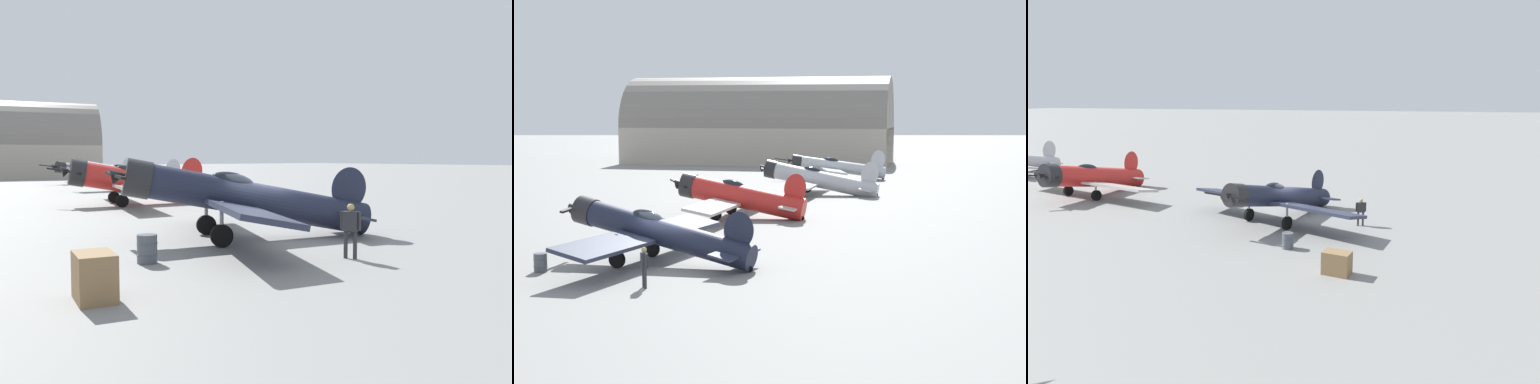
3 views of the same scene
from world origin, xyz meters
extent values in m
plane|color=gray|center=(0.00, 0.00, 0.00)|extent=(400.00, 400.00, 0.00)
cylinder|color=#1E2338|center=(0.00, 0.00, 1.50)|extent=(9.05, 4.76, 2.98)
cylinder|color=#232326|center=(-4.06, 1.70, 2.35)|extent=(1.58, 1.71, 1.52)
cone|color=#232326|center=(-4.66, 1.96, 2.47)|extent=(0.82, 0.78, 0.66)
cube|color=black|center=(-4.80, 2.01, 2.47)|extent=(0.71, 2.67, 0.24)
ellipsoid|color=black|center=(-0.85, 0.36, 2.22)|extent=(1.95, 1.40, 0.99)
cube|color=#282D42|center=(-1.02, 0.43, 1.37)|extent=(6.51, 11.89, 0.55)
ellipsoid|color=#1E2338|center=(3.56, -1.50, 1.87)|extent=(1.70, 0.81, 1.97)
cube|color=#282D42|center=(3.38, -1.42, 0.86)|extent=(2.33, 3.56, 0.31)
cylinder|color=#999BA0|center=(-2.12, -0.77, 1.00)|extent=(0.14, 0.14, 1.20)
cylinder|color=black|center=(-2.12, -0.77, 0.40)|extent=(0.82, 0.49, 0.80)
cylinder|color=#999BA0|center=(-0.93, 2.06, 1.00)|extent=(0.14, 0.14, 1.20)
cylinder|color=black|center=(-0.93, 2.06, 0.40)|extent=(0.82, 0.49, 0.80)
cylinder|color=black|center=(4.07, -1.71, 0.14)|extent=(0.30, 0.20, 0.28)
cylinder|color=red|center=(3.16, 16.42, 1.43)|extent=(8.65, 3.68, 3.03)
cylinder|color=#232326|center=(-0.70, 17.43, 2.14)|extent=(1.58, 1.95, 1.84)
cone|color=#232326|center=(-1.33, 17.60, 2.26)|extent=(0.82, 0.86, 0.80)
cube|color=black|center=(-1.47, 17.63, 2.26)|extent=(1.45, 2.40, 0.45)
ellipsoid|color=black|center=(2.35, 16.64, 2.25)|extent=(1.93, 1.19, 0.97)
cube|color=#BCB7B2|center=(2.19, 16.68, 1.17)|extent=(5.29, 13.60, 0.52)
ellipsoid|color=red|center=(6.57, 15.54, 2.11)|extent=(1.80, 0.58, 2.23)
cube|color=#BCB7B2|center=(6.38, 15.59, 0.91)|extent=(1.92, 3.57, 0.29)
cylinder|color=#999BA0|center=(1.28, 15.17, 0.91)|extent=(0.14, 0.14, 1.02)
cylinder|color=black|center=(1.28, 15.17, 0.40)|extent=(0.82, 0.40, 0.80)
cylinder|color=#999BA0|center=(2.13, 18.44, 0.91)|extent=(0.14, 0.14, 1.02)
cylinder|color=black|center=(2.13, 18.44, 0.40)|extent=(0.82, 0.40, 0.80)
cylinder|color=black|center=(7.06, 15.41, 0.14)|extent=(0.30, 0.17, 0.28)
cylinder|color=#B7BABF|center=(9.40, 31.32, 1.29)|extent=(9.81, 3.85, 3.22)
cylinder|color=#232326|center=(4.92, 32.47, 2.16)|extent=(1.53, 1.83, 1.72)
cone|color=#232326|center=(4.29, 32.63, 2.28)|extent=(0.81, 0.80, 0.75)
cube|color=black|center=(4.15, 32.67, 2.28)|extent=(0.25, 3.00, 0.28)
ellipsoid|color=black|center=(8.47, 31.56, 2.10)|extent=(1.93, 1.18, 0.98)
cube|color=#ADAFB5|center=(8.28, 31.60, 1.11)|extent=(4.30, 10.21, 0.52)
ellipsoid|color=#B7BABF|center=(13.32, 30.30, 1.90)|extent=(1.84, 0.58, 2.39)
cube|color=#ADAFB5|center=(13.13, 30.35, 0.64)|extent=(1.91, 3.57, 0.30)
cylinder|color=#999BA0|center=(7.31, 30.17, 0.88)|extent=(0.14, 0.14, 0.96)
cylinder|color=black|center=(7.31, 30.17, 0.40)|extent=(0.82, 0.39, 0.80)
cylinder|color=#999BA0|center=(8.13, 33.33, 0.88)|extent=(0.14, 0.14, 0.96)
cylinder|color=black|center=(8.13, 33.33, 0.40)|extent=(0.82, 0.39, 0.80)
cylinder|color=black|center=(13.88, 30.16, 0.14)|extent=(0.30, 0.17, 0.28)
cylinder|color=#B7BABF|center=(12.15, 46.77, 1.35)|extent=(9.79, 1.91, 2.54)
cylinder|color=#232326|center=(7.54, 46.45, 1.98)|extent=(1.16, 1.42, 1.46)
cone|color=#232326|center=(6.89, 46.41, 2.07)|extent=(0.66, 0.61, 0.63)
cube|color=black|center=(6.74, 46.40, 2.07)|extent=(3.02, 0.74, 0.50)
ellipsoid|color=black|center=(11.19, 46.70, 2.02)|extent=(1.82, 0.88, 0.90)
cube|color=#ADAFB5|center=(11.00, 46.69, 1.16)|extent=(2.89, 11.79, 0.46)
ellipsoid|color=#B7BABF|center=(16.19, 47.04, 2.07)|extent=(1.77, 0.24, 2.23)
cube|color=#ADAFB5|center=(15.99, 47.03, 0.89)|extent=(1.33, 3.47, 0.25)
cylinder|color=#999BA0|center=(10.52, 45.13, 0.88)|extent=(0.14, 0.14, 0.97)
cylinder|color=black|center=(10.52, 45.13, 0.40)|extent=(0.81, 0.25, 0.80)
cylinder|color=#999BA0|center=(10.32, 48.17, 0.88)|extent=(0.14, 0.14, 0.97)
cylinder|color=black|center=(10.32, 48.17, 0.40)|extent=(0.81, 0.25, 0.80)
cylinder|color=black|center=(16.77, 47.08, 0.14)|extent=(0.29, 0.12, 0.28)
cylinder|color=#2D2D33|center=(-0.23, -4.78, 0.43)|extent=(0.12, 0.12, 0.86)
cylinder|color=#2D2D33|center=(-0.12, -5.07, 0.43)|extent=(0.12, 0.12, 0.86)
cube|color=#2D2D33|center=(-0.17, -4.92, 1.16)|extent=(0.38, 0.52, 0.61)
sphere|color=tan|center=(-0.17, -4.92, 1.59)|extent=(0.22, 0.22, 0.22)
cylinder|color=#2D2D33|center=(-0.27, -4.66, 1.18)|extent=(0.09, 0.09, 0.57)
cylinder|color=#2D2D33|center=(-0.07, -5.19, 1.18)|extent=(0.09, 0.09, 0.57)
cylinder|color=#474C56|center=(-5.41, -1.69, 0.43)|extent=(0.59, 0.59, 0.85)
torus|color=#474C56|center=(-5.41, -1.69, 0.60)|extent=(0.63, 0.63, 0.04)
torus|color=#474C56|center=(-5.41, -1.69, 0.26)|extent=(0.63, 0.63, 0.04)
cube|color=#ADA393|center=(3.15, 73.58, 2.49)|extent=(38.26, 21.26, 4.97)
cylinder|color=slate|center=(3.15, 73.58, 4.97)|extent=(38.26, 21.26, 13.86)
camera|label=1|loc=(-12.38, -15.77, 3.11)|focal=37.01mm
camera|label=2|loc=(5.17, -36.98, 7.27)|focal=55.66mm
camera|label=3|loc=(-27.14, -7.48, 7.91)|focal=31.63mm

